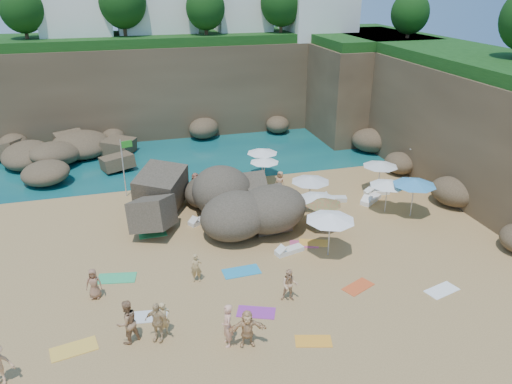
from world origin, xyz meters
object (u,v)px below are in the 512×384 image
object	(u,v)px
person_stand_4	(280,182)
parasol_0	(262,151)
rock_outcrop	(208,219)
person_stand_2	(233,180)
parasol_1	(264,160)
person_stand_6	(227,325)
person_stand_3	(317,214)
flag_pole	(125,161)
parasol_2	(310,179)
person_stand_0	(164,319)
lounger_0	(200,220)
person_stand_5	(196,187)
person_stand_1	(127,322)

from	to	relation	value
person_stand_4	parasol_0	bearing A→B (deg)	144.56
rock_outcrop	parasol_0	distance (m)	8.05
rock_outcrop	person_stand_2	world-z (taller)	rock_outcrop
parasol_1	person_stand_6	bearing A→B (deg)	-111.53
parasol_0	person_stand_4	size ratio (longest dim) A/B	1.48
rock_outcrop	person_stand_3	distance (m)	6.66
flag_pole	parasol_1	bearing A→B (deg)	-2.76
parasol_0	parasol_2	distance (m)	6.46
flag_pole	person_stand_0	distance (m)	15.04
person_stand_3	parasol_2	bearing A→B (deg)	19.98
parasol_0	lounger_0	distance (m)	8.63
parasol_0	person_stand_5	xyz separation A→B (m)	(-5.41, -2.95, -1.01)
flag_pole	person_stand_2	size ratio (longest dim) A/B	2.74
person_stand_3	person_stand_4	xyz separation A→B (m)	(-0.49, 5.46, -0.08)
person_stand_2	person_stand_4	distance (m)	3.31
person_stand_6	person_stand_5	bearing A→B (deg)	178.37
person_stand_0	person_stand_5	bearing A→B (deg)	46.26
person_stand_1	person_stand_2	xyz separation A→B (m)	(7.67, 14.15, -0.24)
lounger_0	person_stand_6	distance (m)	11.12
person_stand_1	person_stand_6	xyz separation A→B (m)	(3.84, -1.27, -0.02)
person_stand_0	person_stand_1	xyz separation A→B (m)	(-1.46, -0.06, 0.20)
parasol_0	parasol_1	size ratio (longest dim) A/B	1.10
flag_pole	person_stand_3	bearing A→B (deg)	-35.99
parasol_0	parasol_1	world-z (taller)	parasol_0
parasol_0	person_stand_5	bearing A→B (deg)	-151.42
person_stand_1	rock_outcrop	bearing A→B (deg)	-147.06
parasol_1	person_stand_3	xyz separation A→B (m)	(1.08, -7.21, -0.95)
lounger_0	person_stand_0	bearing A→B (deg)	-141.01
rock_outcrop	lounger_0	world-z (taller)	rock_outcrop
person_stand_1	person_stand_3	bearing A→B (deg)	-176.73
rock_outcrop	flag_pole	size ratio (longest dim) A/B	1.88
rock_outcrop	parasol_0	world-z (taller)	parasol_0
parasol_1	lounger_0	bearing A→B (deg)	-139.03
parasol_2	person_stand_5	size ratio (longest dim) A/B	1.26
parasol_1	parasol_2	bearing A→B (deg)	-72.44
person_stand_2	person_stand_3	world-z (taller)	person_stand_3
parasol_0	lounger_0	bearing A→B (deg)	-132.66
person_stand_5	flag_pole	bearing A→B (deg)	131.60
parasol_2	person_stand_1	xyz separation A→B (m)	(-11.61, -9.66, -1.14)
rock_outcrop	person_stand_6	xyz separation A→B (m)	(-1.34, -11.41, 0.95)
person_stand_4	person_stand_6	size ratio (longest dim) A/B	0.81
rock_outcrop	person_stand_1	world-z (taller)	person_stand_1
person_stand_3	person_stand_6	size ratio (longest dim) A/B	0.89
flag_pole	person_stand_3	world-z (taller)	flag_pole
rock_outcrop	person_stand_2	size ratio (longest dim) A/B	5.15
lounger_0	person_stand_6	size ratio (longest dim) A/B	0.83
person_stand_0	person_stand_3	xyz separation A→B (m)	(9.69, 7.24, 0.08)
lounger_0	person_stand_1	bearing A→B (deg)	-148.28
parasol_1	parasol_2	xyz separation A→B (m)	(1.54, -4.86, 0.32)
person_stand_5	lounger_0	bearing A→B (deg)	-119.83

